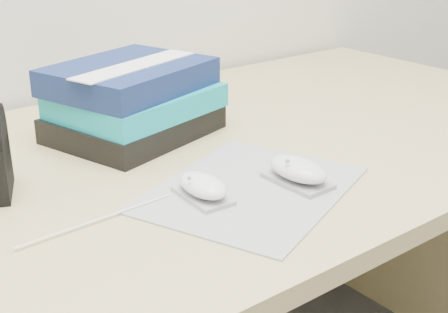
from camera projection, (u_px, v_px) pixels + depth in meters
desk at (182, 252)px, 1.19m from camera, size 1.60×0.80×0.73m
mousepad at (251, 189)px, 0.90m from camera, size 0.38×0.34×0.00m
mouse_rear at (203, 187)px, 0.86m from camera, size 0.06×0.09×0.04m
mouse_front at (298, 171)px, 0.91m from camera, size 0.06×0.10×0.04m
usb_cable at (98, 220)px, 0.80m from camera, size 0.23×0.01×0.00m
book_stack at (133, 100)px, 1.09m from camera, size 0.31×0.28×0.13m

